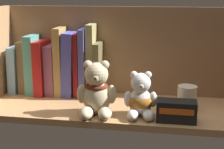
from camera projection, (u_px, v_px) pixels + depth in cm
name	position (u px, v px, depth cm)	size (l,w,h in cm)	color
shelf_board	(118.00, 109.00, 107.01)	(81.49, 27.85, 2.00)	tan
shelf_back_panel	(125.00, 54.00, 117.18)	(83.89, 1.20, 31.89)	#886446
book_0	(18.00, 68.00, 121.68)	(2.85, 12.13, 16.19)	#6E9CC8
book_1	(26.00, 66.00, 120.94)	(2.90, 10.06, 17.95)	brown
book_2	(35.00, 63.00, 120.11)	(3.14, 13.08, 20.27)	teal
book_3	(45.00, 66.00, 119.76)	(3.14, 14.75, 18.53)	#A61A1A
book_4	(54.00, 69.00, 119.38)	(3.17, 12.37, 17.02)	#955272
book_5	(62.00, 60.00, 118.11)	(2.51, 12.66, 23.09)	tan
book_6	(72.00, 63.00, 117.76)	(3.50, 13.25, 21.60)	#4F53BA
book_7	(80.00, 64.00, 117.33)	(1.65, 12.05, 21.25)	maroon
book_8	(85.00, 62.00, 116.79)	(1.95, 12.49, 22.84)	#5356A7
book_9	(92.00, 60.00, 116.20)	(2.36, 10.23, 24.35)	tan
book_10	(100.00, 69.00, 116.53)	(2.02, 13.02, 18.38)	brown
teddy_bear_larger	(96.00, 92.00, 98.56)	(11.75, 12.11, 15.90)	beige
teddy_bear_smaller	(140.00, 99.00, 97.79)	(9.67, 10.22, 13.12)	white
pillar_candle	(187.00, 97.00, 103.94)	(5.85, 5.85, 7.17)	silver
small_product_box	(176.00, 111.00, 94.25)	(10.85, 5.40, 5.93)	black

